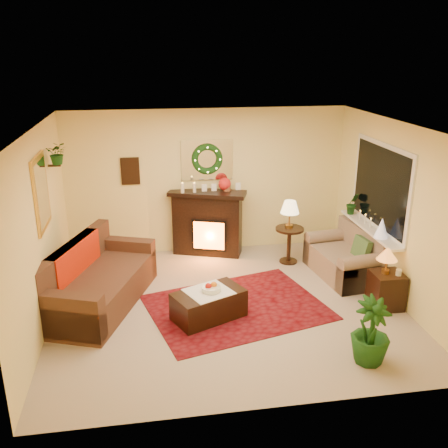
{
  "coord_description": "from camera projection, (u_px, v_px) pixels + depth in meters",
  "views": [
    {
      "loc": [
        -1.1,
        -6.41,
        3.56
      ],
      "look_at": [
        0.0,
        0.35,
        1.15
      ],
      "focal_mm": 40.0,
      "sensor_mm": 36.0,
      "label": 1
    }
  ],
  "objects": [
    {
      "name": "mini_tree",
      "position": [
        382.0,
        228.0,
        7.43
      ],
      "size": [
        0.21,
        0.21,
        0.31
      ],
      "primitive_type": "cone",
      "color": "white",
      "rests_on": "window_sill"
    },
    {
      "name": "floor_palm",
      "position": [
        371.0,
        329.0,
        5.87
      ],
      "size": [
        1.74,
        1.74,
        2.48
      ],
      "primitive_type": "imported",
      "rotation": [
        0.0,
        0.0,
        0.31
      ],
      "color": "#213C1C",
      "rests_on": "floor"
    },
    {
      "name": "fireplace",
      "position": [
        207.0,
        225.0,
        9.03
      ],
      "size": [
        1.27,
        0.77,
        1.11
      ],
      "primitive_type": "cube",
      "rotation": [
        0.0,
        0.0,
        -0.34
      ],
      "color": "black",
      "rests_on": "floor"
    },
    {
      "name": "wall_front",
      "position": [
        267.0,
        298.0,
        4.79
      ],
      "size": [
        5.0,
        5.0,
        0.0
      ],
      "primitive_type": "plane",
      "color": "#EFD88C",
      "rests_on": "ground"
    },
    {
      "name": "side_table_round",
      "position": [
        289.0,
        245.0,
        8.71
      ],
      "size": [
        0.51,
        0.51,
        0.64
      ],
      "primitive_type": "cylinder",
      "rotation": [
        0.0,
        0.0,
        0.04
      ],
      "color": "#381E11",
      "rests_on": "floor"
    },
    {
      "name": "mantel_candle_a",
      "position": [
        183.0,
        188.0,
        8.69
      ],
      "size": [
        0.06,
        0.06,
        0.19
      ],
      "primitive_type": "cylinder",
      "color": "white",
      "rests_on": "fireplace"
    },
    {
      "name": "area_rug",
      "position": [
        237.0,
        307.0,
        7.27
      ],
      "size": [
        2.82,
        2.38,
        0.01
      ],
      "primitive_type": "cube",
      "rotation": [
        0.0,
        0.0,
        0.25
      ],
      "color": "#54141C",
      "rests_on": "floor"
    },
    {
      "name": "lamp_tiffany",
      "position": [
        387.0,
        259.0,
        7.06
      ],
      "size": [
        0.29,
        0.29,
        0.43
      ],
      "primitive_type": "cone",
      "color": "orange",
      "rests_on": "end_table_square"
    },
    {
      "name": "wall_left",
      "position": [
        40.0,
        232.0,
        6.51
      ],
      "size": [
        4.5,
        4.5,
        0.0
      ],
      "primitive_type": "plane",
      "color": "#EFD88C",
      "rests_on": "ground"
    },
    {
      "name": "mantel_mirror",
      "position": [
        207.0,
        160.0,
        8.83
      ],
      "size": [
        0.92,
        0.02,
        0.72
      ],
      "primitive_type": "cube",
      "color": "white",
      "rests_on": "wall_back"
    },
    {
      "name": "sofa",
      "position": [
        100.0,
        278.0,
        7.22
      ],
      "size": [
        1.66,
        2.37,
        0.94
      ],
      "primitive_type": "cube",
      "rotation": [
        0.0,
        0.0,
        -0.36
      ],
      "color": "brown",
      "rests_on": "floor"
    },
    {
      "name": "sill_plant",
      "position": [
        352.0,
        203.0,
        8.47
      ],
      "size": [
        0.26,
        0.21,
        0.48
      ],
      "primitive_type": "imported",
      "color": "#143D13",
      "rests_on": "window_sill"
    },
    {
      "name": "coffee_table",
      "position": [
        209.0,
        305.0,
        6.91
      ],
      "size": [
        1.1,
        0.89,
        0.41
      ],
      "primitive_type": "cube",
      "rotation": [
        0.0,
        0.0,
        0.43
      ],
      "color": "#4D2313",
      "rests_on": "floor"
    },
    {
      "name": "wall_art",
      "position": [
        130.0,
        171.0,
        8.68
      ],
      "size": [
        0.32,
        0.03,
        0.48
      ],
      "primitive_type": "cube",
      "color": "#381E11",
      "rests_on": "wall_back"
    },
    {
      "name": "fruit_bowl",
      "position": [
        211.0,
        289.0,
        6.84
      ],
      "size": [
        0.26,
        0.26,
        0.06
      ],
      "primitive_type": "cylinder",
      "color": "silver",
      "rests_on": "coffee_table"
    },
    {
      "name": "window_sill",
      "position": [
        370.0,
        229.0,
        7.9
      ],
      "size": [
        0.22,
        1.86,
        0.04
      ],
      "primitive_type": "cube",
      "color": "white",
      "rests_on": "wall_right"
    },
    {
      "name": "gold_mirror",
      "position": [
        41.0,
        193.0,
        6.64
      ],
      "size": [
        0.03,
        0.84,
        1.0
      ],
      "primitive_type": "cube",
      "color": "gold",
      "rests_on": "wall_left"
    },
    {
      "name": "mantel_candle_b",
      "position": [
        194.0,
        188.0,
        8.72
      ],
      "size": [
        0.06,
        0.06,
        0.18
      ],
      "primitive_type": "cylinder",
      "color": "beige",
      "rests_on": "fireplace"
    },
    {
      "name": "window_glass",
      "position": [
        380.0,
        187.0,
        7.69
      ],
      "size": [
        0.02,
        1.7,
        1.22
      ],
      "primitive_type": "cube",
      "color": "black",
      "rests_on": "wall_right"
    },
    {
      "name": "end_table_square",
      "position": [
        386.0,
        290.0,
        7.21
      ],
      "size": [
        0.44,
        0.44,
        0.53
      ],
      "primitive_type": "cube",
      "rotation": [
        0.0,
        0.0,
        -0.01
      ],
      "color": "#3A2616",
      "rests_on": "floor"
    },
    {
      "name": "wall_right",
      "position": [
        397.0,
        213.0,
        7.27
      ],
      "size": [
        4.5,
        4.5,
        0.0
      ],
      "primitive_type": "plane",
      "color": "#EFD88C",
      "rests_on": "ground"
    },
    {
      "name": "floor",
      "position": [
        228.0,
        306.0,
        7.32
      ],
      "size": [
        5.0,
        5.0,
        0.0
      ],
      "primitive_type": "plane",
      "color": "beige",
      "rests_on": "ground"
    },
    {
      "name": "wreath",
      "position": [
        207.0,
        159.0,
        8.79
      ],
      "size": [
        0.55,
        0.11,
        0.55
      ],
      "primitive_type": "torus",
      "rotation": [
        1.57,
        0.0,
        0.0
      ],
      "color": "#194719",
      "rests_on": "wall_back"
    },
    {
      "name": "lamp_cream",
      "position": [
        290.0,
        214.0,
        8.55
      ],
      "size": [
        0.32,
        0.32,
        0.49
      ],
      "primitive_type": "cone",
      "color": "#FFE79F",
      "rests_on": "side_table_round"
    },
    {
      "name": "window_frame",
      "position": [
        381.0,
        187.0,
        7.69
      ],
      "size": [
        0.03,
        1.86,
        1.36
      ],
      "primitive_type": "cube",
      "color": "white",
      "rests_on": "wall_right"
    },
    {
      "name": "red_throw",
      "position": [
        97.0,
        272.0,
        7.36
      ],
      "size": [
        0.79,
        1.29,
        0.02
      ],
      "primitive_type": "cube",
      "color": "red",
      "rests_on": "sofa"
    },
    {
      "name": "loveseat",
      "position": [
        344.0,
        252.0,
        8.16
      ],
      "size": [
        0.98,
        1.48,
        0.8
      ],
      "primitive_type": "cube",
      "rotation": [
        0.0,
        0.0,
        0.13
      ],
      "color": "tan",
      "rests_on": "floor"
    },
    {
      "name": "hanging_plant",
      "position": [
        59.0,
        164.0,
        7.29
      ],
      "size": [
        0.33,
        0.28,
        0.36
      ],
      "primitive_type": "imported",
      "color": "#194719",
      "rests_on": "wall_left"
    },
    {
      "name": "ceiling",
      "position": [
        228.0,
        127.0,
        6.46
      ],
      "size": [
        5.0,
        5.0,
        0.0
      ],
      "primitive_type": "plane",
      "color": "white",
      "rests_on": "ground"
    },
    {
      "name": "poinsettia",
      "position": [
        225.0,
        184.0,
        8.82
      ],
      "size": [
        0.22,
        0.22,
        0.22
      ],
      "primitive_type": "sphere",
      "color": "red",
      "rests_on": "fireplace"
    },
    {
      "name": "wall_back",
      "position": [
        207.0,
        182.0,
        8.98
      ],
      "size": [
        5.0,
        5.0,
        0.0
      ],
      "primitive_type": "plane",
      "color": "#EFD88C",
      "rests_on": "ground"
    }
  ]
}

